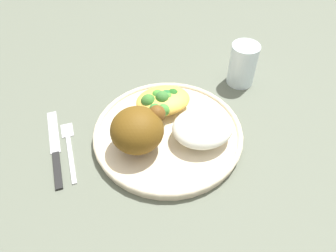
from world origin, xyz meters
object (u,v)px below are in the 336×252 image
rice_pile (203,127)px  mac_cheese_with_broccoli (162,100)px  plate (168,133)px  fork (69,147)px  water_glass (243,65)px  knife (55,153)px  roasted_chicken (138,129)px

rice_pile → mac_cheese_with_broccoli: (-0.05, 0.09, -0.00)m
plate → rice_pile: rice_pile is taller
mac_cheese_with_broccoli → fork: 0.19m
plate → water_glass: size_ratio=2.98×
mac_cheese_with_broccoli → knife: bearing=-169.2°
roasted_chicken → water_glass: bearing=26.7°
rice_pile → water_glass: bearing=44.5°
rice_pile → mac_cheese_with_broccoli: bearing=117.6°
mac_cheese_with_broccoli → water_glass: bearing=14.8°
roasted_chicken → mac_cheese_with_broccoli: roasted_chicken is taller
rice_pile → water_glass: water_glass is taller
roasted_chicken → mac_cheese_with_broccoli: bearing=50.4°
plate → fork: bearing=171.6°
plate → rice_pile: (0.05, -0.03, 0.03)m
fork → knife: knife is taller
rice_pile → knife: (-0.26, 0.05, -0.04)m
rice_pile → knife: rice_pile is taller
fork → water_glass: (0.38, 0.08, 0.04)m
rice_pile → mac_cheese_with_broccoli: 0.10m
roasted_chicken → plate: bearing=17.4°
roasted_chicken → fork: (-0.12, 0.05, -0.06)m
roasted_chicken → fork: roasted_chicken is taller
plate → roasted_chicken: 0.08m
roasted_chicken → water_glass: 0.29m
roasted_chicken → rice_pile: bearing=-6.5°
plate → rice_pile: bearing=-29.8°
fork → mac_cheese_with_broccoli: bearing=10.2°
roasted_chicken → fork: 0.14m
roasted_chicken → knife: roasted_chicken is taller
rice_pile → roasted_chicken: bearing=173.5°
water_glass → fork: bearing=-167.4°
roasted_chicken → mac_cheese_with_broccoli: 0.10m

